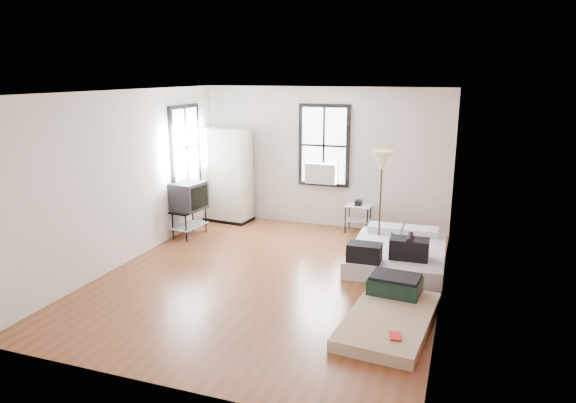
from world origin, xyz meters
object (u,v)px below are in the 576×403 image
at_px(wardrobe, 227,175).
at_px(mattress_main, 397,253).
at_px(mattress_bare, 391,311).
at_px(floor_lamp, 382,165).
at_px(tv_stand, 189,198).
at_px(side_table, 358,211).

bearing_deg(wardrobe, mattress_main, -14.62).
bearing_deg(mattress_bare, floor_lamp, 108.27).
bearing_deg(tv_stand, side_table, 30.85).
distance_m(mattress_bare, side_table, 3.72).
relative_size(mattress_main, tv_stand, 1.95).
bearing_deg(side_table, mattress_bare, -71.78).
bearing_deg(tv_stand, mattress_main, 4.94).
bearing_deg(floor_lamp, wardrobe, 165.90).
bearing_deg(tv_stand, floor_lamp, 13.65).
height_order(floor_lamp, tv_stand, floor_lamp).
xyz_separation_m(mattress_bare, wardrobe, (-3.94, 3.45, 0.86)).
distance_m(side_table, tv_stand, 3.29).
xyz_separation_m(mattress_bare, tv_stand, (-4.16, 2.21, 0.64)).
height_order(mattress_main, mattress_bare, mattress_main).
xyz_separation_m(mattress_main, wardrobe, (-3.75, 1.40, 0.80)).
distance_m(mattress_main, mattress_bare, 2.06).
height_order(wardrobe, tv_stand, wardrobe).
bearing_deg(mattress_bare, wardrobe, 144.17).
xyz_separation_m(mattress_bare, side_table, (-1.16, 3.52, 0.31)).
bearing_deg(floor_lamp, mattress_bare, -77.11).
distance_m(mattress_bare, floor_lamp, 3.03).
distance_m(floor_lamp, tv_stand, 3.66).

